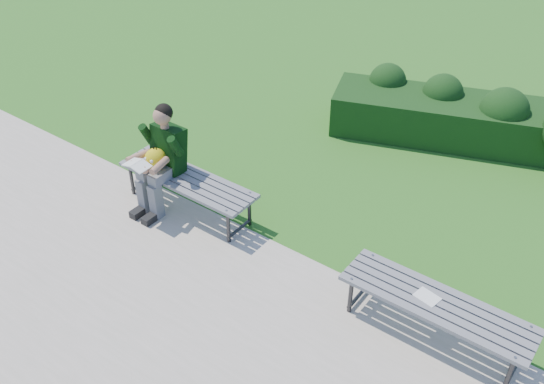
# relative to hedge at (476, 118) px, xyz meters

# --- Properties ---
(ground) EXTENTS (80.00, 80.00, 0.00)m
(ground) POSITION_rel_hedge_xyz_m (-0.75, -3.47, -0.39)
(ground) COLOR #397921
(ground) RESTS_ON ground
(walkway) EXTENTS (30.00, 3.50, 0.02)m
(walkway) POSITION_rel_hedge_xyz_m (-0.75, -5.22, -0.38)
(walkway) COLOR beige
(walkway) RESTS_ON ground
(hedge) EXTENTS (3.88, 2.17, 0.93)m
(hedge) POSITION_rel_hedge_xyz_m (0.00, 0.00, 0.00)
(hedge) COLOR #163612
(hedge) RESTS_ON ground
(bench_left) EXTENTS (1.80, 0.50, 0.46)m
(bench_left) POSITION_rel_hedge_xyz_m (-2.16, -3.59, 0.03)
(bench_left) COLOR gray
(bench_left) RESTS_ON walkway
(bench_right) EXTENTS (1.80, 0.50, 0.46)m
(bench_right) POSITION_rel_hedge_xyz_m (1.05, -3.70, 0.03)
(bench_right) COLOR gray
(bench_right) RESTS_ON walkway
(seated_boy) EXTENTS (0.56, 0.76, 1.31)m
(seated_boy) POSITION_rel_hedge_xyz_m (-2.46, -3.68, 0.33)
(seated_boy) COLOR gray
(seated_boy) RESTS_ON walkway
(paper_sheet) EXTENTS (0.25, 0.20, 0.01)m
(paper_sheet) POSITION_rel_hedge_xyz_m (0.95, -3.70, 0.08)
(paper_sheet) COLOR white
(paper_sheet) RESTS_ON bench_right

